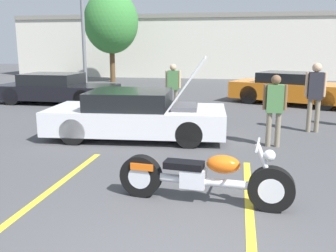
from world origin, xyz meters
name	(u,v)px	position (x,y,z in m)	size (l,w,h in m)	color
parking_stripe_foreground	(35,202)	(-2.43, 1.38, 0.00)	(0.12, 4.98, 0.01)	yellow
parking_stripe_middle	(250,220)	(0.65, 1.38, 0.00)	(0.12, 4.98, 0.01)	yellow
far_building	(234,44)	(0.00, 24.78, 2.34)	(32.00, 4.20, 4.40)	beige
tree_background	(111,22)	(-7.38, 19.38, 3.65)	(3.31, 3.31, 5.57)	brown
motorcycle	(203,178)	(-0.02, 1.82, 0.39)	(2.54, 0.70, 0.95)	black
show_car_hood_open	(138,115)	(-1.99, 5.52, 0.57)	(4.44, 2.25, 1.99)	silver
parked_car_mid_row	(291,89)	(2.45, 11.90, 0.60)	(4.89, 3.50, 1.23)	orange
parked_car_left_row	(56,89)	(-6.70, 10.49, 0.56)	(4.72, 1.98, 1.17)	black
spectator_near_motorcycle	(173,84)	(-1.71, 8.98, 0.98)	(0.52, 0.22, 1.65)	gray
spectator_by_show_car	(275,105)	(1.24, 5.22, 0.96)	(0.52, 0.21, 1.62)	gray
spectator_far_lot	(315,91)	(2.39, 6.92, 1.09)	(0.52, 0.24, 1.81)	gray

